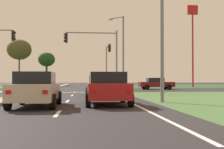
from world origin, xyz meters
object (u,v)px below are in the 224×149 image
Objects in this scene: street_lamp_second at (122,49)px; fastfood_pole_sign at (193,29)px; traffic_signal_far_right at (108,58)px; treeline_fourth at (47,60)px; street_lamp_near at (160,12)px; car_maroon_near at (156,83)px; treeline_third at (19,50)px; car_grey_second at (100,86)px; car_red_fourth at (107,88)px; car_beige_fifth at (36,89)px; traffic_signal_near_right at (98,49)px; car_teal_third at (43,83)px.

street_lamp_second is 0.58× the size of fastfood_pole_sign.
treeline_fourth is at bearing 113.50° from traffic_signal_far_right.
treeline_fourth is (-12.59, 51.49, 1.00)m from street_lamp_near.
car_maroon_near is 0.42× the size of treeline_third.
fastfood_pole_sign is at bearing -30.83° from treeline_third.
traffic_signal_far_right is at bearing 83.84° from car_grey_second.
car_maroon_near is at bearing -128.16° from fastfood_pole_sign.
traffic_signal_far_right is 0.43× the size of fastfood_pole_sign.
street_lamp_near is (2.94, 1.18, 4.02)m from car_red_fourth.
traffic_signal_near_right is at bearing 77.23° from car_beige_fifth.
car_beige_fifth is at bearing -26.15° from car_maroon_near.
car_red_fourth is at bearing 102.79° from car_teal_third.
traffic_signal_near_right is at bearing 88.89° from car_grey_second.
car_beige_fifth is at bearing -83.15° from treeline_fourth.
street_lamp_second is 41.71m from treeline_third.
car_grey_second is 7.95m from traffic_signal_near_right.
car_maroon_near is 25.36m from car_beige_fifth.
street_lamp_second is 0.77× the size of treeline_third.
treeline_fourth reaches higher than traffic_signal_near_right.
traffic_signal_far_right is (1.99, 18.45, 3.40)m from car_grey_second.
car_grey_second is 10.75m from street_lamp_second.
car_beige_fifth is 0.70× the size of traffic_signal_near_right.
street_lamp_near reaches higher than car_maroon_near.
car_maroon_near is at bearing 63.85° from car_beige_fifth.
fastfood_pole_sign is 1.34× the size of treeline_third.
traffic_signal_near_right is 0.58× the size of treeline_third.
treeline_third is at bearing 168.64° from treeline_fourth.
car_red_fourth is 0.40× the size of treeline_third.
car_teal_third is 0.74× the size of traffic_signal_near_right.
treeline_third reaches higher than car_grey_second.
traffic_signal_near_right is at bearing -67.70° from treeline_third.
car_beige_fifth is 0.49× the size of street_lamp_near.
street_lamp_near is at bearing -64.85° from car_grey_second.
car_maroon_near is at bearing 45.17° from street_lamp_second.
car_teal_third is at bearing 106.25° from car_grey_second.
car_grey_second is 0.50× the size of street_lamp_near.
car_grey_second is at bearing -71.01° from treeline_third.
street_lamp_second is (6.15, 17.70, 3.75)m from car_beige_fifth.
car_beige_fifth is (4.52, -34.91, 0.03)m from car_teal_third.
car_grey_second is at bearing -96.16° from traffic_signal_far_right.
car_maroon_near is 0.59× the size of treeline_fourth.
car_maroon_near is at bearing -60.16° from treeline_fourth.
street_lamp_near is 0.82× the size of treeline_third.
car_grey_second is 1.04× the size of car_red_fourth.
car_grey_second is 27.99m from car_teal_third.
car_maroon_near is 21.80m from street_lamp_near.
fastfood_pole_sign reaches higher than car_red_fourth.
car_teal_third is at bearing 112.02° from traffic_signal_near_right.
street_lamp_second reaches higher than car_grey_second.
car_teal_third is 1.07× the size of car_red_fourth.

